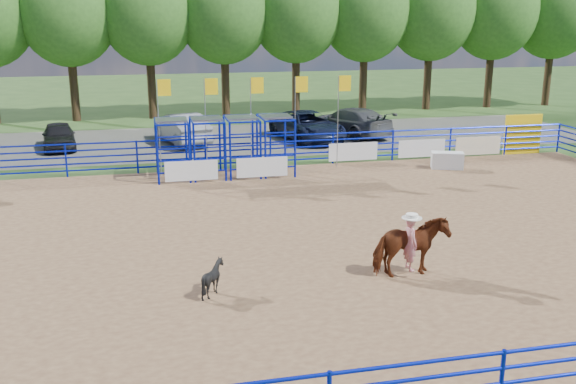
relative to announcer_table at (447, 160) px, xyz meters
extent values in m
plane|color=#335120|center=(-7.82, -7.86, -0.40)|extent=(120.00, 120.00, 0.00)
cube|color=#826141|center=(-7.82, -7.86, -0.39)|extent=(30.00, 20.00, 0.02)
cube|color=slate|center=(-7.82, 9.14, -0.39)|extent=(40.00, 10.00, 0.01)
cube|color=silver|center=(0.00, 0.00, 0.00)|extent=(1.56, 1.10, 0.76)
imported|color=maroon|center=(-6.67, -11.36, 0.45)|extent=(2.01, 1.00, 1.66)
imported|color=#AA182C|center=(-6.67, -11.36, 1.29)|extent=(0.38, 0.55, 1.47)
cylinder|color=white|center=(-6.67, -11.36, 2.05)|extent=(0.54, 0.54, 0.12)
imported|color=black|center=(-11.95, -11.37, 0.06)|extent=(0.93, 0.86, 0.88)
imported|color=black|center=(-17.85, 8.69, 0.30)|extent=(2.12, 4.18, 1.37)
imported|color=gray|center=(-11.44, 8.81, 0.44)|extent=(3.00, 5.29, 1.65)
imported|color=#161C38|center=(-4.51, 8.18, 0.41)|extent=(3.77, 6.17, 1.60)
imported|color=#5B5B5E|center=(-1.78, 8.89, 0.43)|extent=(4.36, 6.10, 1.64)
cube|color=white|center=(-11.62, -0.09, 0.15)|extent=(2.20, 0.04, 0.85)
cube|color=white|center=(-8.62, -0.09, 0.15)|extent=(2.20, 0.04, 0.85)
cube|color=white|center=(-3.82, 2.10, 0.15)|extent=(2.40, 0.04, 0.85)
cube|color=white|center=(-0.32, 2.10, 0.15)|extent=(2.40, 0.04, 0.85)
cube|color=beige|center=(2.68, 2.10, 0.15)|extent=(2.40, 0.04, 0.90)
cube|color=yellow|center=(5.18, 2.24, 0.60)|extent=(2.00, 0.12, 2.00)
cylinder|color=#3F2B19|center=(-17.82, 18.14, 2.00)|extent=(0.56, 0.56, 4.80)
ellipsoid|color=#31621F|center=(-17.82, 18.14, 7.16)|extent=(6.40, 6.40, 7.36)
cylinder|color=#3F2B19|center=(-12.82, 18.14, 2.00)|extent=(0.56, 0.56, 4.80)
ellipsoid|color=#31621F|center=(-12.82, 18.14, 7.16)|extent=(6.40, 6.40, 7.36)
cylinder|color=#3F2B19|center=(-7.82, 18.14, 2.00)|extent=(0.56, 0.56, 4.80)
ellipsoid|color=#31621F|center=(-7.82, 18.14, 7.16)|extent=(6.40, 6.40, 7.36)
cylinder|color=#3F2B19|center=(-2.82, 18.14, 2.00)|extent=(0.56, 0.56, 4.80)
ellipsoid|color=#31621F|center=(-2.82, 18.14, 7.16)|extent=(6.40, 6.40, 7.36)
cylinder|color=#3F2B19|center=(2.18, 18.14, 2.00)|extent=(0.56, 0.56, 4.80)
ellipsoid|color=#31621F|center=(2.18, 18.14, 7.16)|extent=(6.40, 6.40, 7.36)
cylinder|color=#3F2B19|center=(7.18, 18.14, 2.00)|extent=(0.56, 0.56, 4.80)
ellipsoid|color=#31621F|center=(7.18, 18.14, 7.16)|extent=(6.40, 6.40, 7.36)
cylinder|color=#3F2B19|center=(12.18, 18.14, 2.00)|extent=(0.56, 0.56, 4.80)
ellipsoid|color=#31621F|center=(12.18, 18.14, 7.16)|extent=(6.40, 6.40, 7.36)
cylinder|color=#3F2B19|center=(17.18, 18.14, 2.00)|extent=(0.56, 0.56, 4.80)
ellipsoid|color=#31621F|center=(17.18, 18.14, 7.16)|extent=(6.40, 6.40, 7.36)
camera|label=1|loc=(-13.38, -26.33, 6.44)|focal=40.00mm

